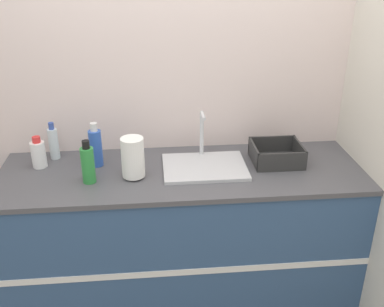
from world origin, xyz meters
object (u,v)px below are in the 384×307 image
Objects in this scene: bottle_blue at (96,147)px; bottle_green at (88,164)px; bottle_clear at (54,143)px; dish_rack at (276,156)px; paper_towel_roll at (133,158)px; bottle_white_spray at (38,154)px; sink at (204,165)px.

bottle_blue reaches higher than bottle_green.
bottle_green reaches higher than bottle_clear.
bottle_clear is (-1.33, 0.18, 0.06)m from dish_rack.
bottle_white_spray is (-0.55, 0.18, -0.04)m from paper_towel_roll.
paper_towel_roll is 0.96× the size of bottle_green.
sink is 1.81× the size of bottle_blue.
dish_rack is (0.44, 0.04, 0.02)m from sink.
bottle_blue is at bearing 83.79° from bottle_green.
bottle_white_spray is at bearing 145.06° from bottle_green.
bottle_green is (0.24, -0.33, 0.01)m from bottle_clear.
bottle_white_spray is at bearing 161.53° from paper_towel_roll.
bottle_white_spray is (-0.96, 0.11, 0.06)m from sink.
bottle_blue is at bearing 176.98° from dish_rack.
bottle_green reaches higher than paper_towel_roll.
bottle_blue is (-0.22, 0.17, -0.00)m from paper_towel_roll.
paper_towel_roll is 0.57m from bottle_clear.
paper_towel_roll is at bearing -172.21° from dish_rack.
sink reaches higher than paper_towel_roll.
bottle_clear is at bearing 166.19° from sink.
bottle_clear is 1.22× the size of bottle_white_spray.
paper_towel_roll is at bearing -18.47° from bottle_white_spray.
sink is at bearing -174.73° from dish_rack.
bottle_green is (-0.24, -0.03, -0.01)m from paper_towel_roll.
bottle_white_spray is (-1.40, 0.07, 0.04)m from dish_rack.
sink is 0.92m from bottle_clear.
bottle_white_spray is (-0.33, 0.01, -0.03)m from bottle_blue.
bottle_clear is 0.29m from bottle_blue.
sink is at bearing -8.76° from bottle_blue.
sink reaches higher than bottle_white_spray.
sink reaches higher than bottle_clear.
bottle_clear is at bearing 155.11° from bottle_blue.
bottle_clear is (-0.48, 0.30, -0.02)m from paper_towel_roll.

